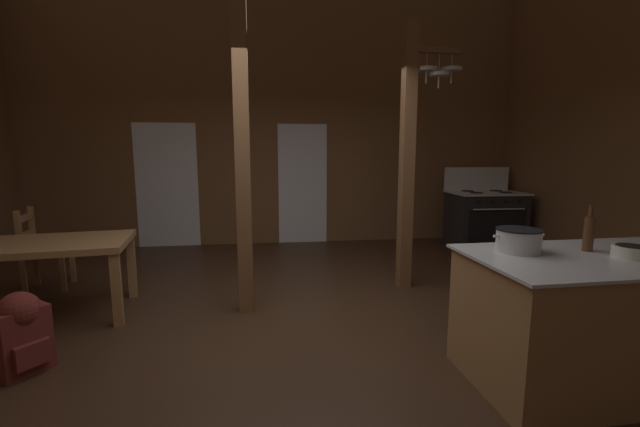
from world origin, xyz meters
The scene contains 14 objects.
ground_plane centered at (0.00, 0.00, -0.05)m, with size 9.03×7.96×0.10m, color #382316.
wall_back centered at (0.00, 3.65, 2.30)m, with size 9.03×0.14×4.61m, color brown.
glazed_door_back_left centered at (-1.85, 3.57, 1.02)m, with size 1.00×0.01×2.05m, color white.
glazed_panel_back_right centered at (0.41, 3.57, 1.02)m, with size 0.84×0.01×2.05m, color white.
kitchen_island centered at (2.20, -1.05, 0.44)m, with size 2.18×1.00×0.89m.
stove_range centered at (3.36, 2.77, 0.48)m, with size 1.16×0.85×1.32m.
support_post_with_pot_rack centered at (1.41, 1.05, 1.63)m, with size 0.69×0.26×2.96m.
support_post_center centered at (-0.44, 0.54, 1.48)m, with size 0.14×0.14×2.96m.
dining_table centered at (-2.42, 0.61, 0.65)m, with size 1.81×1.13×0.74m.
ladderback_chair_near_window centered at (-2.79, 1.50, 0.45)m, with size 0.51×0.51×0.95m.
backpack centered at (-1.97, -0.41, 0.31)m, with size 0.39×0.39×0.60m.
stockpot_on_counter centered at (1.49, -0.87, 0.97)m, with size 0.37×0.30×0.16m.
mixing_bowl_on_counter centered at (2.12, -1.13, 0.93)m, with size 0.23×0.23×0.08m.
bottle_tall_on_counter centered at (1.98, -0.93, 1.02)m, with size 0.07×0.07×0.32m.
Camera 1 is at (-0.23, -3.38, 1.57)m, focal length 22.58 mm.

